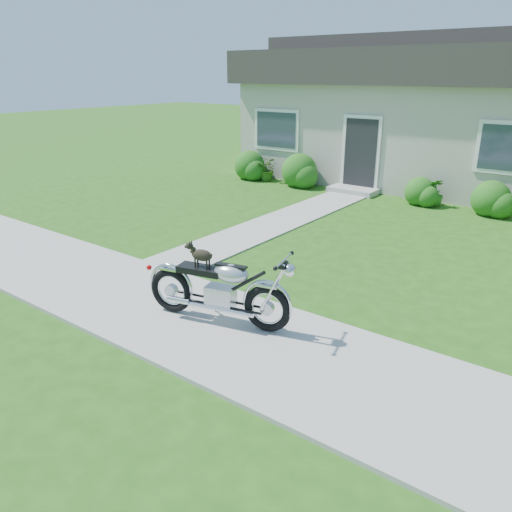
% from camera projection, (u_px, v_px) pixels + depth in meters
% --- Properties ---
extents(ground, '(80.00, 80.00, 0.00)m').
position_uv_depth(ground, '(179.00, 313.00, 7.37)').
color(ground, '#235114').
rests_on(ground, ground).
extents(sidewalk, '(24.00, 2.20, 0.04)m').
position_uv_depth(sidewalk, '(179.00, 312.00, 7.36)').
color(sidewalk, '#9E9B93').
rests_on(sidewalk, ground).
extents(walkway, '(1.20, 8.00, 0.03)m').
position_uv_depth(walkway, '(284.00, 220.00, 11.96)').
color(walkway, '#9E9B93').
rests_on(walkway, ground).
extents(house, '(12.60, 7.03, 4.50)m').
position_uv_depth(house, '(449.00, 113.00, 15.62)').
color(house, beige).
rests_on(house, ground).
extents(shrub_row, '(10.98, 1.15, 1.15)m').
position_uv_depth(shrub_row, '(398.00, 185.00, 13.64)').
color(shrub_row, '#235C18').
rests_on(shrub_row, ground).
extents(potted_plant_left, '(0.85, 0.79, 0.78)m').
position_uv_depth(potted_plant_left, '(268.00, 169.00, 16.19)').
color(potted_plant_left, '#2C5616').
rests_on(potted_plant_left, ground).
extents(potted_plant_right, '(0.57, 0.57, 0.72)m').
position_uv_depth(potted_plant_right, '(436.00, 193.00, 13.13)').
color(potted_plant_right, '#2C6F1E').
rests_on(potted_plant_right, ground).
extents(motorcycle_with_dog, '(2.19, 0.83, 1.11)m').
position_uv_depth(motorcycle_with_dog, '(220.00, 289.00, 6.86)').
color(motorcycle_with_dog, black).
rests_on(motorcycle_with_dog, sidewalk).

